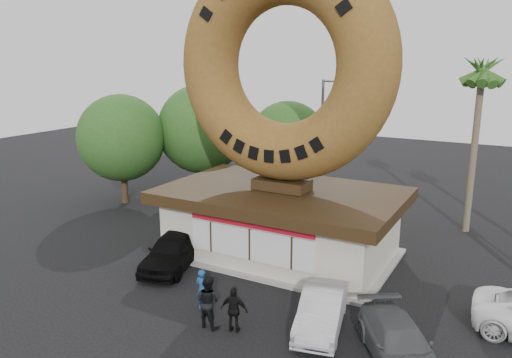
{
  "coord_description": "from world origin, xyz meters",
  "views": [
    {
      "loc": [
        10.03,
        -14.6,
        9.45
      ],
      "look_at": [
        -0.29,
        4.0,
        4.2
      ],
      "focal_mm": 35.0,
      "sensor_mm": 36.0,
      "label": 1
    }
  ],
  "objects_px": {
    "giant_donut": "(283,66)",
    "person_center": "(208,301)",
    "person_right": "(234,310)",
    "street_lamp": "(324,134)",
    "car_black": "(173,251)",
    "donut_shop": "(281,220)",
    "car_silver": "(322,310)",
    "person_left": "(202,290)",
    "car_grey": "(399,343)"
  },
  "relations": [
    {
      "from": "giant_donut",
      "to": "person_center",
      "type": "relative_size",
      "value": 5.4
    },
    {
      "from": "person_center",
      "to": "person_right",
      "type": "height_order",
      "value": "person_center"
    },
    {
      "from": "street_lamp",
      "to": "person_center",
      "type": "height_order",
      "value": "street_lamp"
    },
    {
      "from": "car_black",
      "to": "donut_shop",
      "type": "bearing_deg",
      "value": 29.53
    },
    {
      "from": "car_silver",
      "to": "person_left",
      "type": "bearing_deg",
      "value": 179.77
    },
    {
      "from": "donut_shop",
      "to": "car_black",
      "type": "relative_size",
      "value": 2.42
    },
    {
      "from": "car_black",
      "to": "car_grey",
      "type": "height_order",
      "value": "car_black"
    },
    {
      "from": "person_center",
      "to": "car_silver",
      "type": "distance_m",
      "value": 4.06
    },
    {
      "from": "giant_donut",
      "to": "person_center",
      "type": "distance_m",
      "value": 10.9
    },
    {
      "from": "person_center",
      "to": "car_grey",
      "type": "xyz_separation_m",
      "value": [
        6.48,
        1.17,
        -0.32
      ]
    },
    {
      "from": "person_left",
      "to": "giant_donut",
      "type": "bearing_deg",
      "value": -88.32
    },
    {
      "from": "donut_shop",
      "to": "car_grey",
      "type": "xyz_separation_m",
      "value": [
        7.17,
        -6.11,
        -1.12
      ]
    },
    {
      "from": "person_center",
      "to": "car_grey",
      "type": "bearing_deg",
      "value": -166.28
    },
    {
      "from": "donut_shop",
      "to": "person_right",
      "type": "relative_size",
      "value": 6.69
    },
    {
      "from": "street_lamp",
      "to": "car_grey",
      "type": "xyz_separation_m",
      "value": [
        9.03,
        -16.13,
        -3.84
      ]
    },
    {
      "from": "donut_shop",
      "to": "person_center",
      "type": "bearing_deg",
      "value": -84.59
    },
    {
      "from": "person_left",
      "to": "donut_shop",
      "type": "bearing_deg",
      "value": -88.33
    },
    {
      "from": "car_black",
      "to": "car_grey",
      "type": "bearing_deg",
      "value": -28.05
    },
    {
      "from": "donut_shop",
      "to": "car_black",
      "type": "distance_m",
      "value": 5.35
    },
    {
      "from": "person_left",
      "to": "car_grey",
      "type": "xyz_separation_m",
      "value": [
        7.35,
        0.28,
        -0.18
      ]
    },
    {
      "from": "donut_shop",
      "to": "car_silver",
      "type": "distance_m",
      "value": 6.96
    },
    {
      "from": "person_right",
      "to": "car_silver",
      "type": "relative_size",
      "value": 0.4
    },
    {
      "from": "person_right",
      "to": "car_black",
      "type": "bearing_deg",
      "value": -44.24
    },
    {
      "from": "car_grey",
      "to": "street_lamp",
      "type": "bearing_deg",
      "value": 85.76
    },
    {
      "from": "person_right",
      "to": "car_black",
      "type": "height_order",
      "value": "person_right"
    },
    {
      "from": "car_black",
      "to": "person_right",
      "type": "bearing_deg",
      "value": -47.9
    },
    {
      "from": "car_black",
      "to": "giant_donut",
      "type": "bearing_deg",
      "value": 29.65
    },
    {
      "from": "person_center",
      "to": "giant_donut",
      "type": "bearing_deg",
      "value": -81.07
    },
    {
      "from": "person_center",
      "to": "person_right",
      "type": "distance_m",
      "value": 1.02
    },
    {
      "from": "car_black",
      "to": "street_lamp",
      "type": "bearing_deg",
      "value": 66.64
    },
    {
      "from": "person_left",
      "to": "car_silver",
      "type": "xyz_separation_m",
      "value": [
        4.45,
        1.0,
        -0.15
      ]
    },
    {
      "from": "car_silver",
      "to": "car_grey",
      "type": "xyz_separation_m",
      "value": [
        2.9,
        -0.73,
        -0.04
      ]
    },
    {
      "from": "giant_donut",
      "to": "car_grey",
      "type": "distance_m",
      "value": 12.63
    },
    {
      "from": "person_left",
      "to": "car_black",
      "type": "relative_size",
      "value": 0.36
    },
    {
      "from": "giant_donut",
      "to": "car_grey",
      "type": "xyz_separation_m",
      "value": [
        7.17,
        -6.13,
        -8.39
      ]
    },
    {
      "from": "street_lamp",
      "to": "giant_donut",
      "type": "bearing_deg",
      "value": -79.49
    },
    {
      "from": "giant_donut",
      "to": "car_grey",
      "type": "bearing_deg",
      "value": -40.52
    },
    {
      "from": "person_left",
      "to": "car_silver",
      "type": "bearing_deg",
      "value": -164.02
    },
    {
      "from": "street_lamp",
      "to": "person_left",
      "type": "distance_m",
      "value": 16.89
    },
    {
      "from": "car_black",
      "to": "car_silver",
      "type": "bearing_deg",
      "value": -27.43
    },
    {
      "from": "car_silver",
      "to": "car_grey",
      "type": "bearing_deg",
      "value": -27.01
    },
    {
      "from": "donut_shop",
      "to": "car_grey",
      "type": "distance_m",
      "value": 9.49
    },
    {
      "from": "car_grey",
      "to": "car_black",
      "type": "bearing_deg",
      "value": 134.18
    },
    {
      "from": "person_left",
      "to": "car_silver",
      "type": "height_order",
      "value": "person_left"
    },
    {
      "from": "street_lamp",
      "to": "person_center",
      "type": "bearing_deg",
      "value": -81.63
    },
    {
      "from": "person_left",
      "to": "person_right",
      "type": "height_order",
      "value": "person_right"
    },
    {
      "from": "car_silver",
      "to": "car_grey",
      "type": "height_order",
      "value": "car_silver"
    },
    {
      "from": "street_lamp",
      "to": "car_grey",
      "type": "relative_size",
      "value": 1.79
    },
    {
      "from": "street_lamp",
      "to": "car_black",
      "type": "height_order",
      "value": "street_lamp"
    },
    {
      "from": "person_right",
      "to": "car_black",
      "type": "distance_m",
      "value": 6.37
    }
  ]
}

